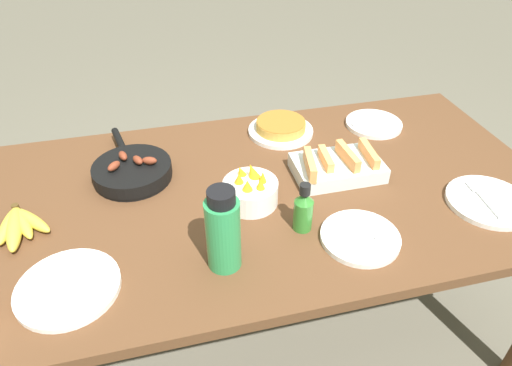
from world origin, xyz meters
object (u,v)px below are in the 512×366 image
object	(u,v)px
banana_bunch	(19,224)
water_bottle	(223,231)
empty_plate_mid_edge	(68,288)
fruit_bowl_mango	(250,191)
empty_plate_far_right	(488,202)
skillet	(132,170)
empty_plate_far_left	(374,124)
melon_tray	(337,166)
empty_plate_near_front	(360,237)
hot_sauce_bottle	(303,210)
frittata_plate_center	(281,128)

from	to	relation	value
banana_bunch	water_bottle	distance (m)	0.60
empty_plate_mid_edge	fruit_bowl_mango	distance (m)	0.55
empty_plate_far_right	fruit_bowl_mango	world-z (taller)	fruit_bowl_mango
skillet	empty_plate_far_left	distance (m)	0.91
banana_bunch	melon_tray	world-z (taller)	melon_tray
empty_plate_near_front	fruit_bowl_mango	bearing A→B (deg)	137.53
banana_bunch	empty_plate_near_front	world-z (taller)	banana_bunch
water_bottle	skillet	bearing A→B (deg)	116.37
water_bottle	fruit_bowl_mango	bearing A→B (deg)	61.66
hot_sauce_bottle	empty_plate_mid_edge	bearing A→B (deg)	-173.15
hot_sauce_bottle	water_bottle	bearing A→B (deg)	-161.36
melon_tray	hot_sauce_bottle	world-z (taller)	hot_sauce_bottle
empty_plate_far_left	hot_sauce_bottle	size ratio (longest dim) A/B	1.39
empty_plate_near_front	empty_plate_far_right	distance (m)	0.44
skillet	frittata_plate_center	bearing A→B (deg)	-85.80
empty_plate_near_front	empty_plate_far_right	world-z (taller)	same
empty_plate_mid_edge	empty_plate_far_right	bearing A→B (deg)	1.90
melon_tray	empty_plate_far_left	world-z (taller)	melon_tray
empty_plate_mid_edge	water_bottle	size ratio (longest dim) A/B	1.06
hot_sauce_bottle	melon_tray	bearing A→B (deg)	48.40
frittata_plate_center	empty_plate_far_left	bearing A→B (deg)	-5.47
melon_tray	empty_plate_mid_edge	world-z (taller)	melon_tray
skillet	fruit_bowl_mango	bearing A→B (deg)	-133.56
melon_tray	water_bottle	world-z (taller)	water_bottle
melon_tray	hot_sauce_bottle	size ratio (longest dim) A/B	1.85
melon_tray	empty_plate_far_right	size ratio (longest dim) A/B	1.13
empty_plate_far_left	fruit_bowl_mango	distance (m)	0.65
frittata_plate_center	hot_sauce_bottle	bearing A→B (deg)	-99.78
melon_tray	empty_plate_near_front	size ratio (longest dim) A/B	1.29
skillet	empty_plate_mid_edge	size ratio (longest dim) A/B	1.54
empty_plate_far_left	empty_plate_far_right	bearing A→B (deg)	-75.89
banana_bunch	empty_plate_far_right	bearing A→B (deg)	-9.25
banana_bunch	empty_plate_near_front	distance (m)	0.94
melon_tray	empty_plate_far_right	xyz separation A→B (m)	(0.38, -0.25, -0.02)
water_bottle	frittata_plate_center	bearing A→B (deg)	61.23
frittata_plate_center	melon_tray	bearing A→B (deg)	-70.86
empty_plate_far_left	water_bottle	world-z (taller)	water_bottle
empty_plate_mid_edge	water_bottle	xyz separation A→B (m)	(0.38, -0.00, 0.10)
empty_plate_mid_edge	water_bottle	world-z (taller)	water_bottle
empty_plate_far_left	empty_plate_mid_edge	xyz separation A→B (m)	(-1.07, -0.55, -0.00)
banana_bunch	fruit_bowl_mango	world-z (taller)	fruit_bowl_mango
banana_bunch	hot_sauce_bottle	world-z (taller)	hot_sauce_bottle
empty_plate_near_front	empty_plate_mid_edge	size ratio (longest dim) A/B	0.87
banana_bunch	empty_plate_mid_edge	bearing A→B (deg)	-60.27
melon_tray	frittata_plate_center	world-z (taller)	melon_tray
empty_plate_far_left	fruit_bowl_mango	bearing A→B (deg)	-149.58
banana_bunch	skillet	bearing A→B (deg)	28.74
melon_tray	skillet	distance (m)	0.66
empty_plate_near_front	empty_plate_far_left	xyz separation A→B (m)	(0.31, 0.56, 0.00)
empty_plate_far_left	skillet	bearing A→B (deg)	-172.51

